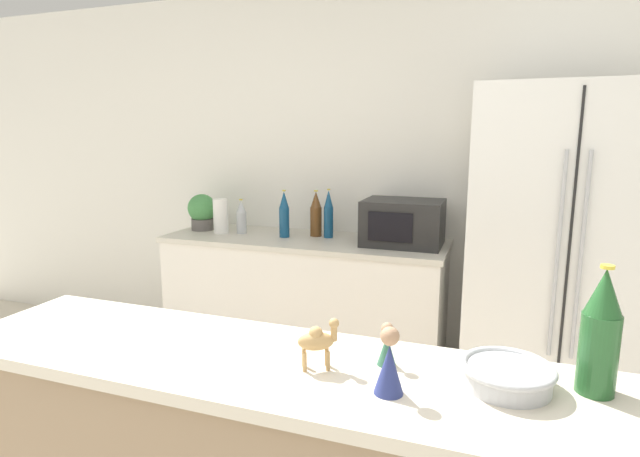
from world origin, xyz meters
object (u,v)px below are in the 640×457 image
at_px(microwave, 403,222).
at_px(camel_figurine, 318,340).
at_px(potted_plant, 202,211).
at_px(paper_towel_roll, 221,216).
at_px(refrigerator, 559,257).
at_px(fruit_bowl, 507,374).
at_px(wise_man_figurine_blue, 389,365).
at_px(back_bottle_2, 284,215).
at_px(back_bottle_1, 329,214).
at_px(back_bottle_0, 241,217).
at_px(back_bottle_3, 316,214).
at_px(wine_bottle, 600,333).
at_px(wise_man_figurine_crimson, 387,347).

xyz_separation_m(microwave, camel_figurine, (0.13, -1.90, 0.02)).
relative_size(potted_plant, paper_towel_roll, 1.08).
xyz_separation_m(refrigerator, fruit_bowl, (-0.29, -1.75, 0.10)).
distance_m(paper_towel_roll, wise_man_figurine_blue, 2.49).
bearing_deg(back_bottle_2, back_bottle_1, 17.06).
bearing_deg(refrigerator, potted_plant, 177.36).
bearing_deg(microwave, paper_towel_roll, -177.75).
bearing_deg(paper_towel_roll, fruit_bowl, -44.21).
bearing_deg(back_bottle_0, camel_figurine, -56.60).
distance_m(microwave, camel_figurine, 1.91).
relative_size(paper_towel_roll, back_bottle_3, 0.77).
bearing_deg(back_bottle_3, potted_plant, -175.74).
relative_size(back_bottle_2, back_bottle_3, 1.02).
bearing_deg(back_bottle_2, microwave, 2.37).
xyz_separation_m(wine_bottle, wise_man_figurine_crimson, (-0.49, -0.02, -0.10)).
relative_size(microwave, back_bottle_1, 1.48).
relative_size(paper_towel_roll, back_bottle_2, 0.76).
bearing_deg(microwave, wine_bottle, -66.59).
relative_size(back_bottle_1, fruit_bowl, 1.47).
height_order(refrigerator, camel_figurine, refrigerator).
xyz_separation_m(back_bottle_1, wise_man_figurine_crimson, (0.80, -1.88, -0.02)).
height_order(microwave, back_bottle_1, back_bottle_1).
xyz_separation_m(potted_plant, paper_towel_roll, (0.19, -0.06, -0.01)).
relative_size(back_bottle_1, wise_man_figurine_crimson, 2.80).
xyz_separation_m(paper_towel_roll, back_bottle_1, (0.75, 0.10, 0.04)).
relative_size(back_bottle_0, back_bottle_3, 0.77).
bearing_deg(microwave, refrigerator, -6.29).
height_order(refrigerator, potted_plant, refrigerator).
distance_m(wine_bottle, camel_figurine, 0.66).
bearing_deg(potted_plant, microwave, -0.42).
xyz_separation_m(back_bottle_2, back_bottle_3, (0.19, 0.11, -0.00)).
relative_size(potted_plant, back_bottle_0, 1.07).
bearing_deg(potted_plant, back_bottle_0, -3.79).
xyz_separation_m(paper_towel_roll, wine_bottle, (2.04, -1.75, 0.11)).
distance_m(potted_plant, fruit_bowl, 2.75).
height_order(paper_towel_roll, back_bottle_0, same).
bearing_deg(back_bottle_0, back_bottle_1, 6.05).
bearing_deg(refrigerator, wine_bottle, -93.25).
bearing_deg(back_bottle_1, microwave, -6.11).
bearing_deg(potted_plant, back_bottle_1, 2.64).
relative_size(back_bottle_3, camel_figurine, 2.32).
bearing_deg(paper_towel_roll, potted_plant, 162.32).
relative_size(refrigerator, fruit_bowl, 8.28).
height_order(refrigerator, back_bottle_2, refrigerator).
bearing_deg(wine_bottle, microwave, 113.41).
bearing_deg(refrigerator, microwave, 173.71).
distance_m(potted_plant, wise_man_figurine_crimson, 2.53).
relative_size(back_bottle_2, wise_man_figurine_blue, 1.95).
distance_m(fruit_bowl, wise_man_figurine_blue, 0.29).
bearing_deg(camel_figurine, wine_bottle, 9.08).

